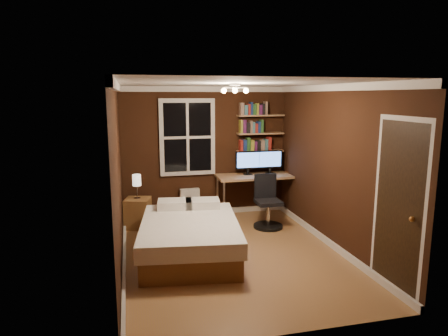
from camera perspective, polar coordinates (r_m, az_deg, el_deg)
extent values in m
plane|color=olive|center=(6.10, 1.21, -12.17)|extent=(4.20, 4.20, 0.00)
cube|color=black|center=(7.76, -2.69, 2.29)|extent=(3.20, 0.04, 2.50)
cube|color=black|center=(5.56, -14.90, -1.28)|extent=(0.04, 4.20, 2.50)
cube|color=black|center=(6.33, 15.40, 0.09)|extent=(0.04, 4.20, 2.50)
cube|color=white|center=(5.64, 1.31, 12.00)|extent=(3.20, 4.20, 0.02)
cube|color=silver|center=(7.63, -5.25, 4.39)|extent=(1.06, 0.06, 1.46)
sphere|color=#BC833F|center=(4.87, 25.29, -6.63)|extent=(0.06, 0.06, 0.06)
cube|color=#A27A4E|center=(7.92, 5.18, 2.42)|extent=(0.92, 0.22, 0.03)
cube|color=#A27A4E|center=(7.88, 5.22, 4.94)|extent=(0.92, 0.22, 0.03)
cube|color=#A27A4E|center=(7.86, 5.26, 7.49)|extent=(0.92, 0.22, 0.03)
cube|color=brown|center=(6.01, -4.87, -11.04)|extent=(1.55, 2.04, 0.30)
cube|color=silver|center=(5.92, -4.91, -8.67)|extent=(1.63, 2.10, 0.23)
cube|color=silver|center=(6.56, -7.05, -5.15)|extent=(0.59, 0.44, 0.13)
cube|color=silver|center=(6.57, -3.10, -5.07)|extent=(0.59, 0.44, 0.13)
cube|color=brown|center=(7.33, -12.19, -6.31)|extent=(0.52, 0.52, 0.53)
cube|color=beige|center=(7.80, -4.90, -4.98)|extent=(0.37, 0.13, 0.56)
cube|color=#A27A4E|center=(7.77, 5.27, -1.13)|extent=(1.72, 0.65, 0.04)
cylinder|color=beige|center=(7.39, 0.02, -4.96)|extent=(0.04, 0.04, 0.77)
cylinder|color=beige|center=(7.90, 11.41, -4.15)|extent=(0.04, 0.04, 0.77)
cylinder|color=beige|center=(7.92, -0.94, -3.91)|extent=(0.04, 0.04, 0.77)
cylinder|color=beige|center=(8.40, 9.79, -3.22)|extent=(0.04, 0.04, 0.77)
cylinder|color=black|center=(7.27, 6.30, -8.25)|extent=(0.52, 0.52, 0.05)
cylinder|color=silver|center=(7.21, 6.33, -6.61)|extent=(0.06, 0.06, 0.38)
cube|color=black|center=(7.14, 6.37, -4.88)|extent=(0.43, 0.43, 0.07)
cube|color=black|center=(7.25, 5.91, -2.55)|extent=(0.41, 0.05, 0.44)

